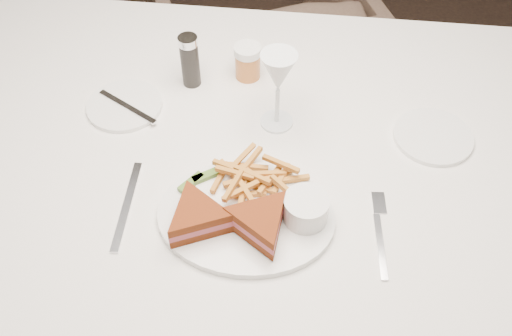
{
  "coord_description": "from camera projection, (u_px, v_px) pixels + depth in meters",
  "views": [
    {
      "loc": [
        -0.07,
        -0.8,
        1.59
      ],
      "look_at": [
        -0.11,
        -0.13,
        0.8
      ],
      "focal_mm": 40.0,
      "sensor_mm": 36.0,
      "label": 1
    }
  ],
  "objects": [
    {
      "name": "table",
      "position": [
        257.0,
        266.0,
        1.4
      ],
      "size": [
        1.62,
        1.12,
        0.75
      ],
      "primitive_type": "cube",
      "rotation": [
        0.0,
        0.0,
        -0.05
      ],
      "color": "silver",
      "rests_on": "ground"
    },
    {
      "name": "chair_far",
      "position": [
        256.0,
        43.0,
        2.02
      ],
      "size": [
        0.84,
        0.82,
        0.69
      ],
      "primitive_type": "imported",
      "rotation": [
        0.0,
        0.0,
        3.49
      ],
      "color": "#4A382D",
      "rests_on": "ground"
    },
    {
      "name": "table_setting",
      "position": [
        252.0,
        168.0,
        1.06
      ],
      "size": [
        0.81,
        0.63,
        0.18
      ],
      "color": "white",
      "rests_on": "table"
    },
    {
      "name": "ground",
      "position": [
        296.0,
        311.0,
        1.72
      ],
      "size": [
        5.0,
        5.0,
        0.0
      ],
      "primitive_type": "plane",
      "color": "black",
      "rests_on": "ground"
    }
  ]
}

